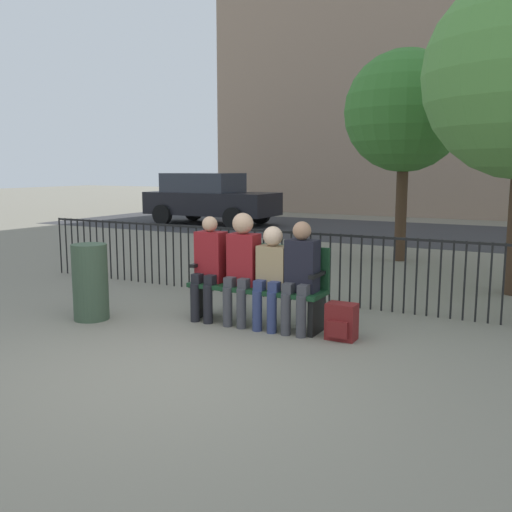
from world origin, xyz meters
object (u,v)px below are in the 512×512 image
at_px(backpack, 341,322).
at_px(trash_bin, 90,282).
at_px(seated_person_1, 242,261).
at_px(parked_car_0, 209,198).
at_px(park_bench, 259,282).
at_px(seated_person_2, 272,271).
at_px(seated_person_3, 300,271).
at_px(seated_person_0, 209,263).
at_px(tree_1, 405,112).

xyz_separation_m(backpack, trash_bin, (-2.91, -0.63, 0.26)).
bearing_deg(seated_person_1, parked_car_0, 124.56).
xyz_separation_m(park_bench, seated_person_2, (0.22, -0.13, 0.16)).
relative_size(seated_person_3, trash_bin, 1.35).
xyz_separation_m(seated_person_1, seated_person_2, (0.38, -0.01, -0.08)).
distance_m(seated_person_2, backpack, 0.96).
bearing_deg(seated_person_0, tree_1, 80.41).
xyz_separation_m(seated_person_2, trash_bin, (-2.06, -0.67, -0.20)).
height_order(seated_person_3, tree_1, tree_1).
distance_m(park_bench, seated_person_0, 0.64).
distance_m(seated_person_3, backpack, 0.70).
height_order(park_bench, seated_person_3, seated_person_3).
xyz_separation_m(backpack, tree_1, (-0.76, 5.45, 2.63)).
xyz_separation_m(parked_car_0, trash_bin, (5.03, -10.43, -0.39)).
bearing_deg(backpack, parked_car_0, 129.02).
height_order(seated_person_3, trash_bin, seated_person_3).
height_order(seated_person_1, backpack, seated_person_1).
distance_m(seated_person_1, backpack, 1.34).
bearing_deg(seated_person_0, backpack, -1.61).
bearing_deg(tree_1, seated_person_3, -87.21).
distance_m(tree_1, parked_car_0, 8.63).
bearing_deg(trash_bin, seated_person_1, 21.94).
distance_m(seated_person_2, trash_bin, 2.18).
xyz_separation_m(park_bench, seated_person_3, (0.57, -0.13, 0.19)).
xyz_separation_m(seated_person_2, seated_person_3, (0.35, 0.00, 0.03)).
bearing_deg(seated_person_1, park_bench, 37.93).
distance_m(seated_person_3, trash_bin, 2.51).
distance_m(seated_person_1, parked_car_0, 11.84).
height_order(park_bench, seated_person_0, seated_person_0).
height_order(seated_person_2, trash_bin, seated_person_2).
bearing_deg(seated_person_2, park_bench, 149.72).
relative_size(seated_person_1, seated_person_2, 1.12).
bearing_deg(seated_person_2, parked_car_0, 126.04).
height_order(seated_person_0, tree_1, tree_1).
distance_m(park_bench, parked_car_0, 11.83).
height_order(seated_person_0, seated_person_1, seated_person_1).
xyz_separation_m(seated_person_1, parked_car_0, (-6.72, 9.75, 0.11)).
relative_size(seated_person_2, seated_person_3, 0.94).
bearing_deg(seated_person_3, backpack, -5.36).
xyz_separation_m(seated_person_1, seated_person_3, (0.73, -0.00, -0.05)).
xyz_separation_m(seated_person_0, trash_bin, (-1.24, -0.67, -0.23)).
relative_size(seated_person_1, parked_car_0, 0.31).
relative_size(seated_person_3, backpack, 3.15).
xyz_separation_m(tree_1, parked_car_0, (-7.18, 4.35, -1.98)).
bearing_deg(parked_car_0, backpack, -50.98).
height_order(park_bench, seated_person_1, seated_person_1).
bearing_deg(tree_1, seated_person_0, -99.59).
bearing_deg(seated_person_3, tree_1, 92.79).
distance_m(tree_1, trash_bin, 6.86).
bearing_deg(park_bench, seated_person_3, -12.48).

